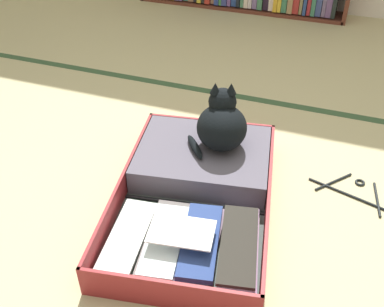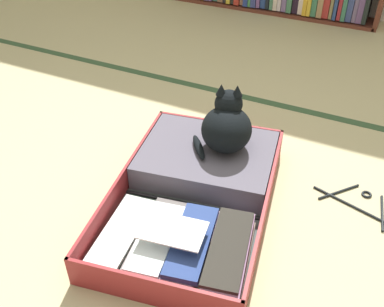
# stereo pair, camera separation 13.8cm
# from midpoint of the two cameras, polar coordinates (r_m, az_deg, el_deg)

# --- Properties ---
(ground_plane) EXTENTS (10.00, 10.00, 0.00)m
(ground_plane) POSITION_cam_midpoint_polar(r_m,az_deg,el_deg) (1.75, -1.14, -7.77)
(ground_plane) COLOR tan
(tatami_border) EXTENTS (4.80, 0.05, 0.00)m
(tatami_border) POSITION_cam_midpoint_polar(r_m,az_deg,el_deg) (2.45, 6.45, 6.81)
(tatami_border) COLOR #324E31
(tatami_border) RESTS_ON ground_plane
(open_suitcase) EXTENTS (0.71, 0.99, 0.13)m
(open_suitcase) POSITION_cam_midpoint_polar(r_m,az_deg,el_deg) (1.78, -1.39, -4.30)
(open_suitcase) COLOR maroon
(open_suitcase) RESTS_ON ground_plane
(black_cat) EXTENTS (0.29, 0.28, 0.27)m
(black_cat) POSITION_cam_midpoint_polar(r_m,az_deg,el_deg) (1.83, 1.60, 3.73)
(black_cat) COLOR black
(black_cat) RESTS_ON open_suitcase
(clothes_hanger) EXTENTS (0.35, 0.23, 0.01)m
(clothes_hanger) POSITION_cam_midpoint_polar(r_m,az_deg,el_deg) (1.93, 17.98, -4.64)
(clothes_hanger) COLOR black
(clothes_hanger) RESTS_ON ground_plane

